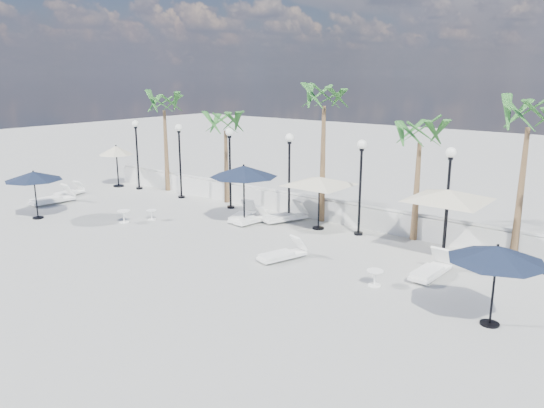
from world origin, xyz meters
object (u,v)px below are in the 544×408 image
Objects in this scene: parasol_navy_mid at (244,172)px; lounger_4 at (242,215)px; lounger_6 at (431,270)px; lounger_5 at (283,254)px; lounger_3 at (285,216)px; parasol_navy_left at (34,176)px; lounger_0 at (69,192)px; lounger_2 at (252,219)px; lounger_1 at (53,198)px; parasol_cream_sq_b at (449,190)px; parasol_navy_right at (497,254)px; parasol_cream_sq_a at (319,177)px; parasol_cream_small at (116,151)px.

lounger_4 is at bearing 139.12° from parasol_navy_mid.
lounger_6 reaches higher than lounger_4.
lounger_5 is 0.96× the size of lounger_6.
lounger_5 is at bearing -32.73° from parasol_navy_mid.
parasol_navy_left reaches higher than lounger_3.
lounger_0 is 1.04× the size of lounger_2.
lounger_4 is (9.42, 3.63, -0.03)m from lounger_1.
parasol_cream_sq_b is at bearing 60.12° from lounger_5.
lounger_3 is at bearing 6.63° from lounger_0.
lounger_2 is at bearing 33.28° from parasol_navy_left.
parasol_cream_sq_b is (-2.95, 4.55, 0.45)m from parasol_navy_right.
parasol_cream_sq_a is at bearing 24.49° from parasol_navy_mid.
parasol_cream_sq_a reaches higher than parasol_navy_left.
lounger_3 reaches higher than lounger_0.
parasol_cream_sq_b is 19.14m from parasol_cream_small.
lounger_6 is 6.55m from parasol_cream_sq_a.
lounger_5 is 0.39× the size of parasol_cream_sq_a.
parasol_navy_right is 0.48× the size of parasol_cream_sq_b.
lounger_0 is at bearing -144.52° from lounger_3.
lounger_3 is at bearing 48.82° from parasol_navy_mid.
parasol_navy_right is at bearing -28.65° from parasol_cream_sq_a.
lounger_0 is 0.93× the size of lounger_5.
parasol_cream_sq_a is at bearing 30.88° from parasol_navy_left.
parasol_cream_sq_b reaches higher than lounger_1.
lounger_0 is 12.41m from lounger_3.
parasol_navy_mid reaches higher than parasol_navy_right.
parasol_cream_small reaches higher than lounger_0.
lounger_3 is at bearing 179.31° from parasol_cream_sq_a.
lounger_0 is at bearing -166.29° from lounger_5.
parasol_cream_sq_b is (-0.44, 2.30, 2.14)m from lounger_6.
lounger_3 is 11.25m from parasol_navy_left.
lounger_2 is at bearing -34.22° from lounger_4.
parasol_cream_sq_b is at bearing 122.98° from parasol_navy_right.
lounger_3 is at bearing 142.94° from lounger_5.
lounger_6 reaches higher than lounger_5.
lounger_2 is 0.85× the size of lounger_4.
parasol_cream_sq_b is at bearing 0.00° from parasol_cream_sq_a.
parasol_cream_sq_a is at bearing 24.67° from lounger_1.
parasol_navy_mid is 1.19× the size of parasol_navy_right.
parasol_cream_sq_a is at bearing 180.00° from parasol_cream_sq_b.
parasol_navy_right is at bearing -35.67° from lounger_4.
parasol_cream_sq_a reaches higher than lounger_3.
parasol_navy_left is (-7.40, -5.51, 1.69)m from lounger_4.
parasol_cream_sq_b reaches higher than lounger_0.
parasol_navy_mid reaches higher than parasol_cream_small.
lounger_4 is at bearing 26.09° from lounger_1.
parasol_navy_right is at bearing 12.39° from lounger_5.
lounger_5 is 15.53m from parasol_cream_small.
lounger_0 is at bearing 127.72° from lounger_1.
lounger_1 is at bearing -165.87° from parasol_cream_sq_b.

